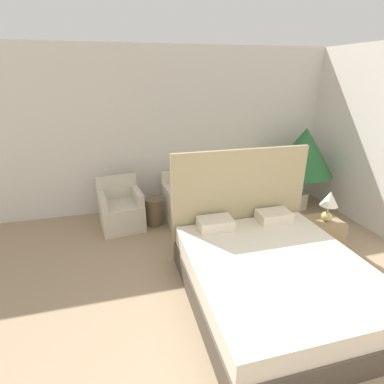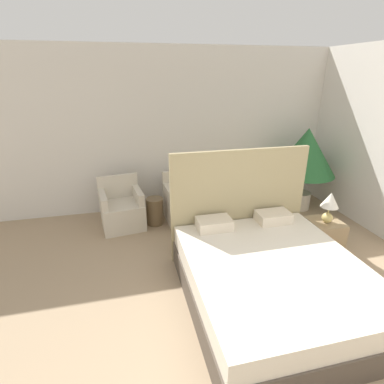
{
  "view_description": "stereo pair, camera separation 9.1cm",
  "coord_description": "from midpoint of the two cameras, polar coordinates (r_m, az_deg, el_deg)",
  "views": [
    {
      "loc": [
        -1.41,
        -1.2,
        2.46
      ],
      "look_at": [
        -0.33,
        2.9,
        0.76
      ],
      "focal_mm": 28.0,
      "sensor_mm": 36.0,
      "label": 1
    },
    {
      "loc": [
        -1.32,
        -1.22,
        2.46
      ],
      "look_at": [
        -0.33,
        2.9,
        0.76
      ],
      "focal_mm": 28.0,
      "sensor_mm": 36.0,
      "label": 2
    }
  ],
  "objects": [
    {
      "name": "potted_palm",
      "position": [
        5.88,
        20.06,
        6.92
      ],
      "size": [
        1.11,
        1.11,
        1.54
      ],
      "color": "beige",
      "rests_on": "ground_plane"
    },
    {
      "name": "armchair_near_window_left",
      "position": [
        5.18,
        -13.78,
        -3.69
      ],
      "size": [
        0.75,
        0.72,
        0.84
      ],
      "rotation": [
        0.0,
        0.0,
        0.13
      ],
      "color": "beige",
      "rests_on": "ground_plane"
    },
    {
      "name": "table_lamp",
      "position": [
        4.61,
        24.15,
        -1.82
      ],
      "size": [
        0.24,
        0.24,
        0.46
      ],
      "color": "tan",
      "rests_on": "nightstand"
    },
    {
      "name": "wall_back",
      "position": [
        5.66,
        -0.58,
        11.58
      ],
      "size": [
        10.0,
        0.06,
        2.9
      ],
      "color": "silver",
      "rests_on": "ground_plane"
    },
    {
      "name": "bed",
      "position": [
        3.65,
        14.26,
        -14.92
      ],
      "size": [
        1.92,
        2.2,
        1.54
      ],
      "color": "#4C4238",
      "rests_on": "ground_plane"
    },
    {
      "name": "side_table",
      "position": [
        5.2,
        -7.69,
        -3.7
      ],
      "size": [
        0.29,
        0.29,
        0.47
      ],
      "color": "brown",
      "rests_on": "ground_plane"
    },
    {
      "name": "nightstand",
      "position": [
        4.85,
        23.15,
        -7.37
      ],
      "size": [
        0.44,
        0.45,
        0.47
      ],
      "color": "#937A56",
      "rests_on": "ground_plane"
    },
    {
      "name": "armchair_near_window_right",
      "position": [
        5.29,
        -1.91,
        -2.49
      ],
      "size": [
        0.71,
        0.68,
        0.84
      ],
      "rotation": [
        0.0,
        0.0,
        0.06
      ],
      "color": "beige",
      "rests_on": "ground_plane"
    }
  ]
}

